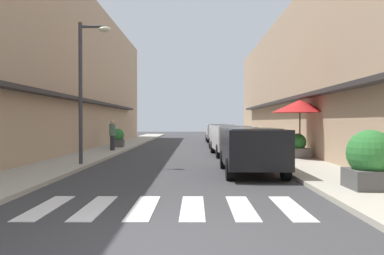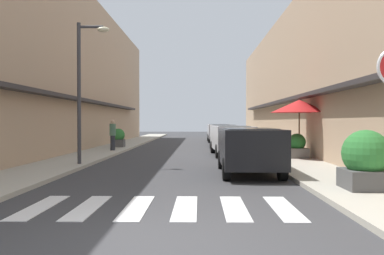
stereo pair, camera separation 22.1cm
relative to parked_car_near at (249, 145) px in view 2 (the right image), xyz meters
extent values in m
plane|color=#38383A|center=(-2.31, 8.60, -0.92)|extent=(86.44, 86.44, 0.00)
cube|color=#ADA899|center=(-6.80, 8.60, -0.86)|extent=(2.25, 55.00, 0.12)
cube|color=#ADA899|center=(2.17, 8.60, -0.86)|extent=(2.25, 55.00, 0.12)
cube|color=tan|center=(-10.42, 9.57, 3.68)|extent=(5.00, 37.36, 9.19)
cube|color=#332D2D|center=(-7.67, 9.57, 1.88)|extent=(0.50, 26.15, 0.16)
cube|color=tan|center=(5.80, 9.57, 3.09)|extent=(5.00, 37.36, 8.03)
cube|color=#332D2D|center=(3.05, 9.57, 1.88)|extent=(0.50, 26.15, 0.16)
cube|color=silver|center=(-4.69, -4.87, -0.92)|extent=(0.45, 2.20, 0.01)
cube|color=silver|center=(-3.74, -4.87, -0.92)|extent=(0.45, 2.20, 0.01)
cube|color=silver|center=(-2.79, -4.87, -0.92)|extent=(0.45, 2.20, 0.01)
cube|color=silver|center=(-1.84, -4.87, -0.92)|extent=(0.45, 2.20, 0.01)
cube|color=silver|center=(-0.89, -4.87, -0.92)|extent=(0.45, 2.20, 0.01)
cube|color=silver|center=(0.06, -4.87, -0.92)|extent=(0.45, 2.20, 0.01)
cube|color=black|center=(0.00, 0.04, -0.04)|extent=(1.77, 4.21, 1.13)
cube|color=black|center=(0.00, -0.17, 0.27)|extent=(1.48, 2.36, 0.56)
cylinder|color=black|center=(-0.79, 1.43, -0.60)|extent=(0.22, 0.64, 0.64)
cylinder|color=black|center=(0.80, 1.42, -0.60)|extent=(0.22, 0.64, 0.64)
cylinder|color=black|center=(-0.80, -1.34, -0.60)|extent=(0.22, 0.64, 0.64)
cylinder|color=black|center=(0.79, -1.35, -0.60)|extent=(0.22, 0.64, 0.64)
cube|color=silver|center=(0.00, 6.79, -0.04)|extent=(1.96, 4.53, 1.13)
cube|color=black|center=(0.00, 6.57, 0.27)|extent=(1.59, 2.56, 0.56)
cylinder|color=black|center=(-0.86, 8.22, -0.60)|extent=(0.25, 0.65, 0.64)
cylinder|color=black|center=(0.72, 8.30, -0.60)|extent=(0.25, 0.65, 0.64)
cylinder|color=black|center=(-0.72, 5.29, -0.60)|extent=(0.25, 0.65, 0.64)
cylinder|color=black|center=(0.86, 5.37, -0.60)|extent=(0.25, 0.65, 0.64)
cube|color=silver|center=(0.00, 13.07, -0.04)|extent=(1.85, 4.23, 1.13)
cube|color=black|center=(0.00, 12.86, 0.27)|extent=(1.52, 2.38, 0.56)
cylinder|color=black|center=(-0.76, 14.47, -0.60)|extent=(0.23, 0.64, 0.64)
cylinder|color=black|center=(0.83, 14.43, -0.60)|extent=(0.23, 0.64, 0.64)
cylinder|color=black|center=(-0.83, 11.70, -0.60)|extent=(0.23, 0.64, 0.64)
cylinder|color=black|center=(0.76, 11.67, -0.60)|extent=(0.23, 0.64, 0.64)
cube|color=silver|center=(0.00, 19.36, -0.04)|extent=(1.79, 4.03, 1.13)
cube|color=black|center=(0.00, 19.16, 0.27)|extent=(1.49, 2.26, 0.56)
cylinder|color=black|center=(-0.81, 20.68, -0.60)|extent=(0.23, 0.64, 0.64)
cylinder|color=black|center=(0.78, 20.69, -0.60)|extent=(0.23, 0.64, 0.64)
cylinder|color=black|center=(-0.78, 18.03, -0.60)|extent=(0.23, 0.64, 0.64)
cylinder|color=black|center=(0.81, 18.05, -0.60)|extent=(0.23, 0.64, 0.64)
cylinder|color=#38383D|center=(-6.01, 1.81, 1.79)|extent=(0.14, 0.14, 5.19)
cylinder|color=#38383D|center=(-5.56, 1.81, 4.23)|extent=(0.90, 0.10, 0.10)
ellipsoid|color=beige|center=(-5.11, 1.81, 4.13)|extent=(0.44, 0.28, 0.20)
cylinder|color=#262626|center=(2.70, 4.27, -0.77)|extent=(0.48, 0.48, 0.06)
cylinder|color=#4C3823|center=(2.70, 4.27, 0.31)|extent=(0.06, 0.06, 2.22)
cone|color=red|center=(2.70, 4.27, 1.42)|extent=(2.44, 2.44, 0.55)
cube|color=#4C4C4C|center=(2.27, -3.37, -0.58)|extent=(1.00, 1.00, 0.45)
sphere|color=#2D7533|center=(2.27, -3.37, 0.03)|extent=(1.08, 1.08, 1.08)
cube|color=slate|center=(2.63, 4.36, -0.59)|extent=(0.86, 0.86, 0.41)
sphere|color=#236628|center=(2.63, 4.36, -0.13)|extent=(0.74, 0.74, 0.74)
cube|color=#4C4C4C|center=(-6.56, 11.25, -0.57)|extent=(0.73, 0.73, 0.46)
sphere|color=#2D7533|center=(-6.56, 11.25, -0.07)|extent=(0.79, 0.79, 0.79)
cylinder|color=#282B33|center=(-6.28, 8.49, -0.40)|extent=(0.26, 0.26, 0.80)
cylinder|color=#4C7259|center=(-6.28, 8.49, 0.32)|extent=(0.34, 0.34, 0.63)
sphere|color=tan|center=(-6.28, 8.49, 0.74)|extent=(0.22, 0.22, 0.22)
camera|label=1|loc=(-1.78, -12.33, 0.76)|focal=36.15mm
camera|label=2|loc=(-1.56, -12.33, 0.76)|focal=36.15mm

